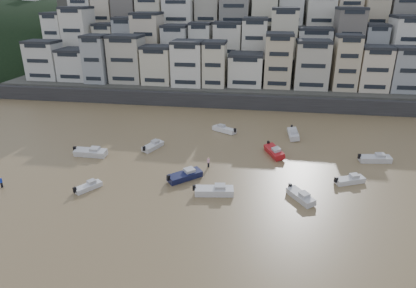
% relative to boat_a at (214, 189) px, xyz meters
% --- Properties ---
extents(sea_strip, '(340.00, 340.00, 0.00)m').
position_rel_boat_a_xyz_m(sea_strip, '(-120.47, 124.16, -0.82)').
color(sea_strip, '#485468').
rests_on(sea_strip, ground).
extents(harbor_wall, '(140.00, 3.00, 3.50)m').
position_rel_boat_a_xyz_m(harbor_wall, '(-0.47, 44.16, 0.93)').
color(harbor_wall, '#38383A').
rests_on(harbor_wall, ground).
extents(hillside, '(141.04, 66.00, 50.00)m').
position_rel_boat_a_xyz_m(hillside, '(4.27, 84.00, 12.18)').
color(hillside, '#4C4C47').
rests_on(hillside, ground).
extents(headland, '(216.00, 135.00, 53.33)m').
position_rel_boat_a_xyz_m(headland, '(-105.46, 114.16, -0.81)').
color(headland, black).
rests_on(headland, ground).
extents(boat_a, '(6.26, 2.82, 1.65)m').
position_rel_boat_a_xyz_m(boat_a, '(0.00, 0.00, 0.00)').
color(boat_a, silver).
rests_on(boat_a, ground).
extents(boat_b, '(4.35, 5.36, 1.44)m').
position_rel_boat_a_xyz_m(boat_b, '(12.09, 0.43, -0.10)').
color(boat_b, silver).
rests_on(boat_b, ground).
extents(boat_c, '(5.76, 5.64, 1.66)m').
position_rel_boat_a_xyz_m(boat_c, '(-5.13, 3.91, 0.00)').
color(boat_c, '#151A43').
rests_on(boat_c, ground).
extents(boat_d, '(5.27, 3.56, 1.37)m').
position_rel_boat_a_xyz_m(boat_d, '(19.82, 6.65, -0.14)').
color(boat_d, silver).
rests_on(boat_d, ground).
extents(boat_e, '(4.16, 6.43, 1.67)m').
position_rel_boat_a_xyz_m(boat_e, '(8.57, 15.52, 0.01)').
color(boat_e, '#AD151A').
rests_on(boat_e, ground).
extents(boat_f, '(3.56, 5.54, 1.44)m').
position_rel_boat_a_xyz_m(boat_f, '(-13.57, 14.97, -0.10)').
color(boat_f, silver).
rests_on(boat_f, ground).
extents(boat_g, '(5.98, 2.65, 1.58)m').
position_rel_boat_a_xyz_m(boat_g, '(25.57, 15.31, -0.04)').
color(boat_g, silver).
rests_on(boat_g, ground).
extents(boat_h, '(5.82, 4.33, 1.53)m').
position_rel_boat_a_xyz_m(boat_h, '(-1.57, 26.02, -0.06)').
color(boat_h, white).
rests_on(boat_h, ground).
extents(boat_i, '(2.45, 6.37, 1.70)m').
position_rel_boat_a_xyz_m(boat_i, '(12.41, 25.24, 0.03)').
color(boat_i, silver).
rests_on(boat_i, ground).
extents(boat_j, '(3.69, 4.49, 1.21)m').
position_rel_boat_a_xyz_m(boat_j, '(-18.48, -1.37, -0.22)').
color(boat_j, white).
rests_on(boat_j, ground).
extents(boat_k, '(6.34, 2.19, 1.72)m').
position_rel_boat_a_xyz_m(boat_k, '(-23.52, 10.12, 0.04)').
color(boat_k, silver).
rests_on(boat_k, ground).
extents(person_blue, '(0.44, 0.44, 1.74)m').
position_rel_boat_a_xyz_m(person_blue, '(-31.43, -2.80, 0.05)').
color(person_blue, '#1B37CB').
rests_on(person_blue, ground).
extents(person_pink, '(0.44, 0.44, 1.74)m').
position_rel_boat_a_xyz_m(person_pink, '(-2.22, 8.88, 0.05)').
color(person_pink, '#F0AAC3').
rests_on(person_pink, ground).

